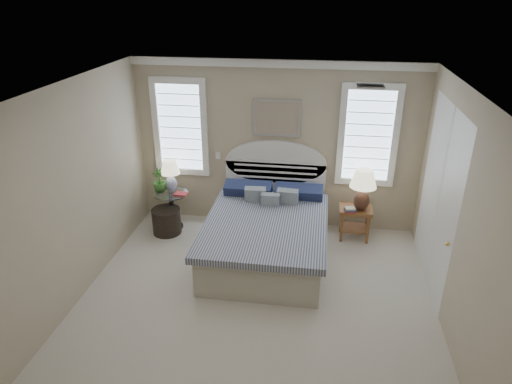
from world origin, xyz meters
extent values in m
cube|color=#BEB2A2|center=(0.00, 0.00, 0.00)|extent=(4.50, 5.00, 0.01)
cube|color=white|center=(0.00, 0.00, 2.70)|extent=(4.50, 5.00, 0.01)
cube|color=#BCAC8D|center=(0.00, 2.50, 1.35)|extent=(4.50, 0.02, 2.70)
cube|color=#BCAC8D|center=(-2.25, 0.00, 1.35)|extent=(0.02, 5.00, 2.70)
cube|color=#BCAC8D|center=(2.25, 0.00, 1.35)|extent=(0.02, 5.00, 2.70)
cube|color=white|center=(0.00, 2.46, 2.64)|extent=(4.50, 0.08, 0.12)
cube|color=#B2B2B2|center=(1.20, 0.80, 2.68)|extent=(0.30, 0.20, 0.02)
cube|color=white|center=(-0.95, 2.48, 1.15)|extent=(0.08, 0.01, 0.12)
cube|color=#C5DDFA|center=(-1.55, 2.48, 1.60)|extent=(0.90, 0.06, 1.60)
cube|color=#C5DDFA|center=(1.40, 2.48, 1.60)|extent=(0.90, 0.06, 1.60)
cube|color=silver|center=(0.00, 2.46, 1.82)|extent=(0.74, 0.04, 0.58)
cube|color=silver|center=(2.23, 1.20, 1.20)|extent=(0.02, 1.80, 2.40)
cube|color=#B5B09F|center=(0.00, 1.33, 0.28)|extent=(1.60, 2.10, 0.55)
cube|color=navy|center=(0.00, 1.28, 0.59)|extent=(1.72, 2.15, 0.10)
cube|color=white|center=(0.00, 2.44, 0.55)|extent=(1.62, 0.08, 1.10)
cube|color=navy|center=(-0.40, 2.16, 0.73)|extent=(0.75, 0.31, 0.23)
cube|color=navy|center=(0.40, 2.16, 0.73)|extent=(0.75, 0.31, 0.23)
cube|color=#334D73|center=(-0.25, 1.93, 0.71)|extent=(0.33, 0.20, 0.34)
cube|color=#334D73|center=(0.25, 1.93, 0.71)|extent=(0.33, 0.20, 0.34)
cube|color=#334D73|center=(0.00, 1.83, 0.69)|extent=(0.28, 0.14, 0.29)
cylinder|color=black|center=(-1.65, 2.05, 0.01)|extent=(0.32, 0.32, 0.03)
cylinder|color=black|center=(-1.65, 2.05, 0.30)|extent=(0.08, 0.08, 0.60)
cylinder|color=silver|center=(-1.65, 2.05, 0.62)|extent=(0.56, 0.56, 0.02)
cube|color=brown|center=(1.30, 2.15, 0.50)|extent=(0.50, 0.40, 0.06)
cube|color=brown|center=(1.30, 2.15, 0.18)|extent=(0.44, 0.34, 0.03)
cube|color=brown|center=(1.10, 2.00, 0.23)|extent=(0.04, 0.04, 0.47)
cube|color=brown|center=(1.10, 2.30, 0.23)|extent=(0.04, 0.04, 0.47)
cube|color=brown|center=(1.50, 2.00, 0.23)|extent=(0.04, 0.04, 0.47)
cube|color=brown|center=(1.50, 2.30, 0.23)|extent=(0.04, 0.04, 0.47)
cylinder|color=black|center=(-1.69, 1.87, 0.21)|extent=(0.57, 0.57, 0.42)
cylinder|color=white|center=(-1.67, 2.15, 0.64)|extent=(0.14, 0.14, 0.03)
ellipsoid|color=white|center=(-1.67, 2.15, 0.74)|extent=(0.25, 0.25, 0.24)
cylinder|color=gold|center=(-1.67, 2.15, 0.89)|extent=(0.03, 0.03, 0.09)
cylinder|color=black|center=(1.37, 2.11, 0.55)|extent=(0.15, 0.15, 0.03)
ellipsoid|color=black|center=(1.37, 2.11, 0.68)|extent=(0.28, 0.28, 0.31)
cylinder|color=gold|center=(1.37, 2.11, 0.87)|extent=(0.04, 0.04, 0.11)
imported|color=#31762F|center=(-1.83, 2.07, 0.83)|extent=(0.28, 0.28, 0.39)
cube|color=#A0282C|center=(-1.46, 2.00, 0.64)|extent=(0.21, 0.15, 0.03)
cube|color=#A0282C|center=(1.20, 2.00, 0.54)|extent=(0.19, 0.15, 0.02)
cube|color=navy|center=(1.20, 2.00, 0.56)|extent=(0.18, 0.14, 0.02)
cube|color=#BFB99D|center=(1.20, 2.00, 0.59)|extent=(0.17, 0.13, 0.02)
camera|label=1|loc=(0.72, -4.35, 3.69)|focal=32.00mm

